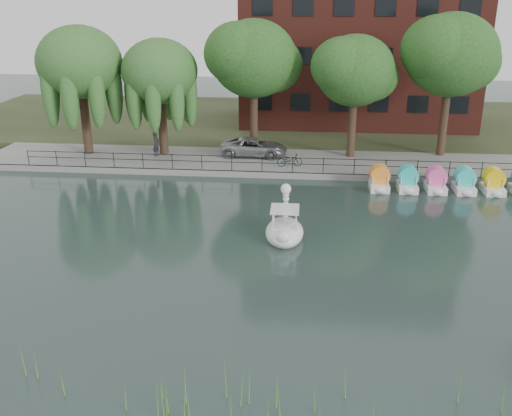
# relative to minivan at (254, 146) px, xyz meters

# --- Properties ---
(ground_plane) EXTENTS (120.00, 120.00, 0.00)m
(ground_plane) POSITION_rel_minivan_xyz_m (0.89, -16.88, -1.15)
(ground_plane) COLOR #354947
(promenade) EXTENTS (40.00, 6.00, 0.40)m
(promenade) POSITION_rel_minivan_xyz_m (0.89, -0.88, -0.95)
(promenade) COLOR gray
(promenade) RESTS_ON ground_plane
(kerb) EXTENTS (40.00, 0.25, 0.40)m
(kerb) POSITION_rel_minivan_xyz_m (0.89, -3.83, -0.95)
(kerb) COLOR gray
(kerb) RESTS_ON ground_plane
(land_strip) EXTENTS (60.00, 22.00, 0.36)m
(land_strip) POSITION_rel_minivan_xyz_m (0.89, 13.12, -0.97)
(land_strip) COLOR #47512D
(land_strip) RESTS_ON ground_plane
(railing) EXTENTS (32.00, 0.05, 1.00)m
(railing) POSITION_rel_minivan_xyz_m (0.89, -3.63, -0.01)
(railing) COLOR black
(railing) RESTS_ON promenade
(apartment_building) EXTENTS (20.00, 10.07, 18.00)m
(apartment_building) POSITION_rel_minivan_xyz_m (7.89, 13.09, 8.21)
(apartment_building) COLOR #4C1E16
(apartment_building) RESTS_ON land_strip
(willow_left) EXTENTS (5.88, 5.88, 9.01)m
(willow_left) POSITION_rel_minivan_xyz_m (-12.11, -0.38, 5.72)
(willow_left) COLOR #473323
(willow_left) RESTS_ON promenade
(willow_mid) EXTENTS (5.32, 5.32, 8.15)m
(willow_mid) POSITION_rel_minivan_xyz_m (-6.61, 0.12, 5.10)
(willow_mid) COLOR #473323
(willow_mid) RESTS_ON promenade
(broadleaf_center) EXTENTS (6.00, 6.00, 9.25)m
(broadleaf_center) POSITION_rel_minivan_xyz_m (-0.11, 1.12, 5.91)
(broadleaf_center) COLOR #473323
(broadleaf_center) RESTS_ON promenade
(broadleaf_right) EXTENTS (5.40, 5.40, 8.32)m
(broadleaf_right) POSITION_rel_minivan_xyz_m (6.89, 0.62, 5.23)
(broadleaf_right) COLOR #473323
(broadleaf_right) RESTS_ON promenade
(broadleaf_far) EXTENTS (6.30, 6.30, 9.71)m
(broadleaf_far) POSITION_rel_minivan_xyz_m (13.39, 1.62, 6.25)
(broadleaf_far) COLOR #473323
(broadleaf_far) RESTS_ON promenade
(minivan) EXTENTS (2.62, 5.47, 1.50)m
(minivan) POSITION_rel_minivan_xyz_m (0.00, 0.00, 0.00)
(minivan) COLOR gray
(minivan) RESTS_ON promenade
(bicycle) EXTENTS (0.95, 1.81, 1.00)m
(bicycle) POSITION_rel_minivan_xyz_m (2.66, -2.36, -0.25)
(bicycle) COLOR gray
(bicycle) RESTS_ON promenade
(pedestrian) EXTENTS (0.61, 0.79, 1.98)m
(pedestrian) POSITION_rel_minivan_xyz_m (-6.97, -0.64, 0.24)
(pedestrian) COLOR black
(pedestrian) RESTS_ON promenade
(swan_boat) EXTENTS (1.91, 3.12, 2.53)m
(swan_boat) POSITION_rel_minivan_xyz_m (2.87, -13.51, -0.60)
(swan_boat) COLOR white
(swan_boat) RESTS_ON ground_plane
(pedal_boat_row) EXTENTS (11.35, 1.70, 1.40)m
(pedal_boat_row) POSITION_rel_minivan_xyz_m (13.42, -5.46, -0.55)
(pedal_boat_row) COLOR white
(pedal_boat_row) RESTS_ON ground_plane
(reed_bank) EXTENTS (24.00, 2.40, 1.20)m
(reed_bank) POSITION_rel_minivan_xyz_m (2.89, -26.38, -0.55)
(reed_bank) COLOR #669938
(reed_bank) RESTS_ON ground_plane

